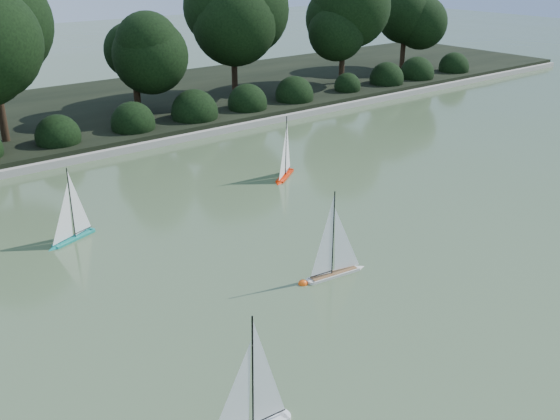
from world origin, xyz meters
The scene contains 10 objects.
ground centered at (0.00, 0.00, 0.00)m, with size 80.00×80.00×0.00m, color #3D5231.
pond_coping centered at (0.00, 9.00, 0.09)m, with size 40.00×0.35×0.18m, color gray.
far_bank centered at (0.00, 13.00, 0.15)m, with size 40.00×8.00×0.30m, color black.
tree_line centered at (1.23, 11.44, 2.64)m, with size 26.31×3.93×4.39m.
shrub_hedge centered at (0.00, 9.90, 0.45)m, with size 29.10×1.10×1.10m.
sailboat_white_a centered at (-4.11, -1.30, 0.25)m, with size 1.17×0.28×1.59m.
sailboat_white_b centered at (-0.78, 0.73, 0.24)m, with size 1.15×0.32×1.57m.
sailboat_orange centered at (1.40, 4.88, 0.24)m, with size 0.99×0.75×1.52m.
sailboat_teal centered at (-3.74, 4.66, 0.23)m, with size 1.04×0.51×1.45m.
race_buoy centered at (-1.44, 0.84, 0.00)m, with size 0.15×0.15×0.15m, color #FF540D.
Camera 1 is at (-7.08, -5.71, 4.91)m, focal length 40.00 mm.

